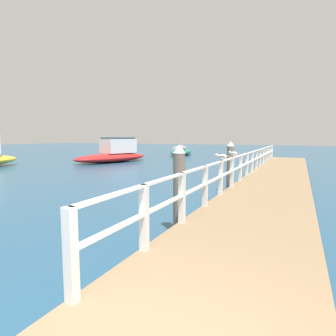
% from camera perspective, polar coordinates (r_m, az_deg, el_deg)
% --- Properties ---
extents(pier_deck, '(2.66, 24.86, 0.51)m').
position_cam_1_polar(pier_deck, '(13.94, 21.37, -2.47)').
color(pier_deck, '#846B4C').
rests_on(pier_deck, ground_plane).
extents(pier_railing, '(0.12, 23.38, 1.06)m').
position_cam_1_polar(pier_railing, '(13.98, 16.41, 1.47)').
color(pier_railing, white).
rests_on(pier_railing, pier_deck).
extents(dock_piling_near, '(0.29, 0.29, 2.12)m').
position_cam_1_polar(dock_piling_near, '(6.61, 2.27, -4.32)').
color(dock_piling_near, '#6B6056').
rests_on(dock_piling_near, ground_plane).
extents(dock_piling_far, '(0.29, 0.29, 2.12)m').
position_cam_1_polar(dock_piling_far, '(11.62, 12.61, 0.18)').
color(dock_piling_far, '#6B6056').
rests_on(dock_piling_far, ground_plane).
extents(seagull_foreground, '(0.47, 0.22, 0.21)m').
position_cam_1_polar(seagull_foreground, '(8.77, 11.00, 2.38)').
color(seagull_foreground, white).
rests_on(seagull_foreground, pier_railing).
extents(seagull_background, '(0.46, 0.25, 0.21)m').
position_cam_1_polar(seagull_background, '(10.38, 13.29, 2.94)').
color(seagull_background, white).
rests_on(seagull_background, pier_railing).
extents(boat_0, '(4.58, 8.19, 2.25)m').
position_cam_1_polar(boat_0, '(26.12, -11.00, 2.89)').
color(boat_0, red).
rests_on(boat_0, ground_plane).
extents(boat_4, '(4.39, 8.86, 2.14)m').
position_cam_1_polar(boat_4, '(42.32, -10.22, 4.15)').
color(boat_4, navy).
rests_on(boat_4, ground_plane).
extents(boat_5, '(3.42, 7.29, 9.65)m').
position_cam_1_polar(boat_5, '(35.15, 2.75, 3.41)').
color(boat_5, '#197266').
rests_on(boat_5, ground_plane).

